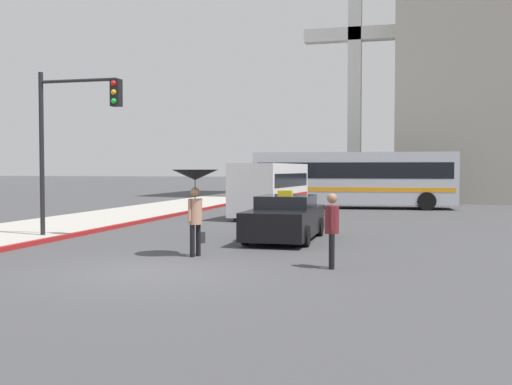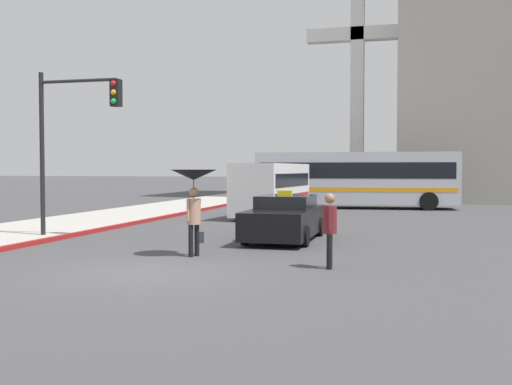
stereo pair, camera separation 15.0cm
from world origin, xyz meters
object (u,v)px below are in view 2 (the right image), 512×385
at_px(taxi, 285,219).
at_px(pedestrian_man, 330,224).
at_px(city_bus, 355,177).
at_px(traffic_light, 73,124).
at_px(pedestrian_with_umbrella, 194,185).
at_px(ambulance_van, 272,188).
at_px(monument_cross, 357,70).

relative_size(taxi, pedestrian_man, 2.74).
xyz_separation_m(city_bus, traffic_light, (-6.93, -17.11, 1.82)).
bearing_deg(pedestrian_with_umbrella, pedestrian_man, -83.39).
height_order(pedestrian_with_umbrella, traffic_light, traffic_light).
distance_m(ambulance_van, pedestrian_with_umbrella, 12.11).
relative_size(ambulance_van, city_bus, 0.54).
height_order(city_bus, monument_cross, monument_cross).
height_order(taxi, city_bus, city_bus).
xyz_separation_m(pedestrian_with_umbrella, traffic_light, (-4.67, 2.25, 1.76)).
distance_m(taxi, traffic_light, 7.00).
bearing_deg(pedestrian_with_umbrella, city_bus, 15.46).
relative_size(ambulance_van, pedestrian_with_umbrella, 2.74).
bearing_deg(taxi, traffic_light, 14.89).
xyz_separation_m(city_bus, pedestrian_with_umbrella, (-2.26, -19.36, 0.05)).
relative_size(taxi, monument_cross, 0.28).
bearing_deg(pedestrian_man, monument_cross, 178.76).
bearing_deg(monument_cross, city_bus, -85.54).
relative_size(ambulance_van, pedestrian_man, 3.59).
bearing_deg(city_bus, taxi, -7.07).
bearing_deg(taxi, pedestrian_with_umbrella, 69.03).
distance_m(taxi, pedestrian_with_umbrella, 4.31).
relative_size(city_bus, pedestrian_with_umbrella, 5.11).
xyz_separation_m(taxi, ambulance_van, (-2.30, 8.19, 0.68)).
relative_size(pedestrian_man, monument_cross, 0.10).
distance_m(pedestrian_man, monument_cross, 30.46).
relative_size(city_bus, traffic_light, 2.15).
bearing_deg(traffic_light, taxi, 14.89).
bearing_deg(taxi, monument_cross, -90.15).
xyz_separation_m(taxi, city_bus, (0.76, 15.47, 1.06)).
relative_size(ambulance_van, monument_cross, 0.37).
height_order(taxi, pedestrian_with_umbrella, pedestrian_with_umbrella).
relative_size(traffic_light, monument_cross, 0.32).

